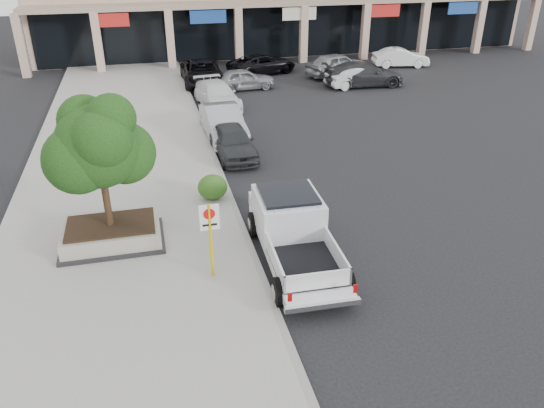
{
  "coord_description": "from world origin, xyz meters",
  "views": [
    {
      "loc": [
        -4.31,
        -12.76,
        8.98
      ],
      "look_at": [
        -0.79,
        1.5,
        1.43
      ],
      "focal_mm": 35.0,
      "sensor_mm": 36.0,
      "label": 1
    }
  ],
  "objects_px": {
    "planter_tree": "(103,144)",
    "curb_car_b": "(223,123)",
    "curb_car_d": "(202,73)",
    "curb_car_a": "(233,141)",
    "lot_car_c": "(364,74)",
    "planter": "(112,234)",
    "lot_car_b": "(356,76)",
    "lot_car_e": "(337,64)",
    "lot_car_d": "(262,64)",
    "curb_car_c": "(217,95)",
    "no_parking_sign": "(210,231)",
    "lot_car_a": "(244,79)",
    "pickup_truck": "(296,235)",
    "lot_car_f": "(401,58)"
  },
  "relations": [
    {
      "from": "planter",
      "to": "curb_car_b",
      "type": "xyz_separation_m",
      "value": [
        5.05,
        9.08,
        0.31
      ]
    },
    {
      "from": "pickup_truck",
      "to": "curb_car_a",
      "type": "distance_m",
      "value": 8.95
    },
    {
      "from": "lot_car_b",
      "to": "lot_car_d",
      "type": "height_order",
      "value": "lot_car_d"
    },
    {
      "from": "pickup_truck",
      "to": "lot_car_c",
      "type": "height_order",
      "value": "pickup_truck"
    },
    {
      "from": "pickup_truck",
      "to": "lot_car_a",
      "type": "height_order",
      "value": "pickup_truck"
    },
    {
      "from": "planter_tree",
      "to": "lot_car_b",
      "type": "relative_size",
      "value": 0.99
    },
    {
      "from": "planter_tree",
      "to": "curb_car_b",
      "type": "bearing_deg",
      "value": 61.16
    },
    {
      "from": "planter_tree",
      "to": "curb_car_d",
      "type": "bearing_deg",
      "value": 74.91
    },
    {
      "from": "curb_car_c",
      "to": "curb_car_d",
      "type": "xyz_separation_m",
      "value": [
        -0.2,
        5.12,
        0.09
      ]
    },
    {
      "from": "planter",
      "to": "planter_tree",
      "type": "distance_m",
      "value": 2.95
    },
    {
      "from": "planter_tree",
      "to": "lot_car_d",
      "type": "xyz_separation_m",
      "value": [
        9.73,
        21.43,
        -2.72
      ]
    },
    {
      "from": "planter",
      "to": "no_parking_sign",
      "type": "relative_size",
      "value": 1.39
    },
    {
      "from": "lot_car_c",
      "to": "lot_car_d",
      "type": "relative_size",
      "value": 1.05
    },
    {
      "from": "curb_car_b",
      "to": "lot_car_e",
      "type": "distance_m",
      "value": 14.41
    },
    {
      "from": "pickup_truck",
      "to": "curb_car_d",
      "type": "relative_size",
      "value": 1.05
    },
    {
      "from": "curb_car_a",
      "to": "lot_car_e",
      "type": "xyz_separation_m",
      "value": [
        9.7,
        12.99,
        0.1
      ]
    },
    {
      "from": "curb_car_d",
      "to": "lot_car_c",
      "type": "relative_size",
      "value": 1.06
    },
    {
      "from": "lot_car_a",
      "to": "planter_tree",
      "type": "bearing_deg",
      "value": 152.7
    },
    {
      "from": "planter",
      "to": "lot_car_e",
      "type": "xyz_separation_m",
      "value": [
        14.79,
        19.7,
        0.32
      ]
    },
    {
      "from": "lot_car_f",
      "to": "pickup_truck",
      "type": "bearing_deg",
      "value": 157.55
    },
    {
      "from": "pickup_truck",
      "to": "lot_car_a",
      "type": "bearing_deg",
      "value": 85.14
    },
    {
      "from": "lot_car_e",
      "to": "curb_car_c",
      "type": "bearing_deg",
      "value": 100.28
    },
    {
      "from": "curb_car_c",
      "to": "lot_car_e",
      "type": "distance_m",
      "value": 10.62
    },
    {
      "from": "planter_tree",
      "to": "lot_car_f",
      "type": "bearing_deg",
      "value": 46.25
    },
    {
      "from": "lot_car_a",
      "to": "lot_car_f",
      "type": "distance_m",
      "value": 13.09
    },
    {
      "from": "no_parking_sign",
      "to": "curb_car_d",
      "type": "relative_size",
      "value": 0.41
    },
    {
      "from": "curb_car_a",
      "to": "lot_car_c",
      "type": "relative_size",
      "value": 0.78
    },
    {
      "from": "planter",
      "to": "no_parking_sign",
      "type": "xyz_separation_m",
      "value": [
        2.83,
        -2.57,
        1.16
      ]
    },
    {
      "from": "planter_tree",
      "to": "curb_car_a",
      "type": "relative_size",
      "value": 0.98
    },
    {
      "from": "lot_car_f",
      "to": "curb_car_c",
      "type": "bearing_deg",
      "value": 124.84
    },
    {
      "from": "lot_car_e",
      "to": "lot_car_d",
      "type": "bearing_deg",
      "value": 49.69
    },
    {
      "from": "planter_tree",
      "to": "curb_car_c",
      "type": "xyz_separation_m",
      "value": [
        5.43,
        14.28,
        -2.73
      ]
    },
    {
      "from": "curb_car_b",
      "to": "lot_car_f",
      "type": "xyz_separation_m",
      "value": [
        15.32,
        12.21,
        -0.11
      ]
    },
    {
      "from": "curb_car_a",
      "to": "curb_car_b",
      "type": "distance_m",
      "value": 2.38
    },
    {
      "from": "lot_car_d",
      "to": "lot_car_e",
      "type": "bearing_deg",
      "value": -132.83
    },
    {
      "from": "planter",
      "to": "lot_car_e",
      "type": "relative_size",
      "value": 0.69
    },
    {
      "from": "no_parking_sign",
      "to": "lot_car_a",
      "type": "xyz_separation_m",
      "value": [
        4.93,
        20.31,
        -0.96
      ]
    },
    {
      "from": "lot_car_b",
      "to": "curb_car_b",
      "type": "bearing_deg",
      "value": 117.04
    },
    {
      "from": "planter",
      "to": "lot_car_c",
      "type": "distance_m",
      "value": 22.81
    },
    {
      "from": "no_parking_sign",
      "to": "lot_car_d",
      "type": "height_order",
      "value": "no_parking_sign"
    },
    {
      "from": "planter",
      "to": "lot_car_b",
      "type": "distance_m",
      "value": 22.42
    },
    {
      "from": "no_parking_sign",
      "to": "curb_car_d",
      "type": "distance_m",
      "value": 22.29
    },
    {
      "from": "pickup_truck",
      "to": "curb_car_b",
      "type": "xyz_separation_m",
      "value": [
        -0.37,
        11.32,
        -0.14
      ]
    },
    {
      "from": "no_parking_sign",
      "to": "curb_car_a",
      "type": "xyz_separation_m",
      "value": [
        2.26,
        9.28,
        -0.94
      ]
    },
    {
      "from": "curb_car_c",
      "to": "lot_car_c",
      "type": "bearing_deg",
      "value": 5.51
    },
    {
      "from": "curb_car_a",
      "to": "lot_car_a",
      "type": "bearing_deg",
      "value": 73.43
    },
    {
      "from": "curb_car_b",
      "to": "curb_car_c",
      "type": "relative_size",
      "value": 1.02
    },
    {
      "from": "curb_car_c",
      "to": "lot_car_b",
      "type": "distance_m",
      "value": 9.69
    },
    {
      "from": "lot_car_a",
      "to": "lot_car_b",
      "type": "relative_size",
      "value": 0.97
    },
    {
      "from": "no_parking_sign",
      "to": "curb_car_b",
      "type": "bearing_deg",
      "value": 79.24
    }
  ]
}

